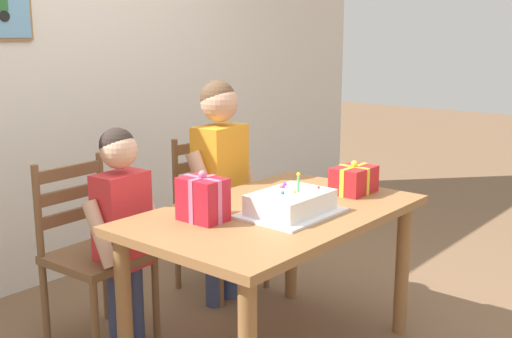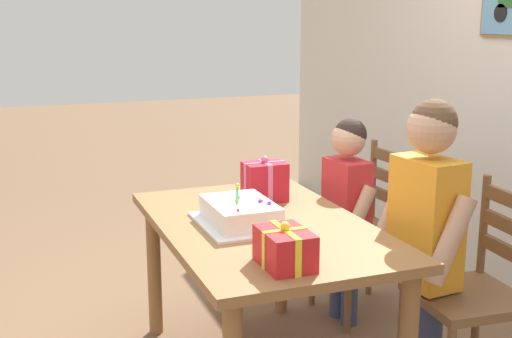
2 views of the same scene
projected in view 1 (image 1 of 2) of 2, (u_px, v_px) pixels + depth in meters
name	position (u px, v px, depth m)	size (l,w,h in m)	color
back_wall	(57.00, 70.00, 3.78)	(6.40, 0.11, 2.60)	silver
dining_table	(275.00, 231.00, 2.87)	(1.38, 0.86, 0.73)	olive
birthday_cake	(291.00, 204.00, 2.77)	(0.44, 0.34, 0.19)	silver
gift_box_red_large	(354.00, 180.00, 3.14)	(0.23, 0.17, 0.17)	red
gift_box_beside_cake	(203.00, 199.00, 2.67)	(0.15, 0.20, 0.22)	red
chair_left	(93.00, 252.00, 3.06)	(0.44, 0.44, 0.92)	brown
chair_right	(217.00, 213.00, 3.74)	(0.45, 0.45, 0.92)	brown
child_older	(220.00, 171.00, 3.45)	(0.48, 0.28, 1.27)	#38426B
child_younger	(122.00, 217.00, 2.96)	(0.40, 0.23, 1.10)	#38426B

